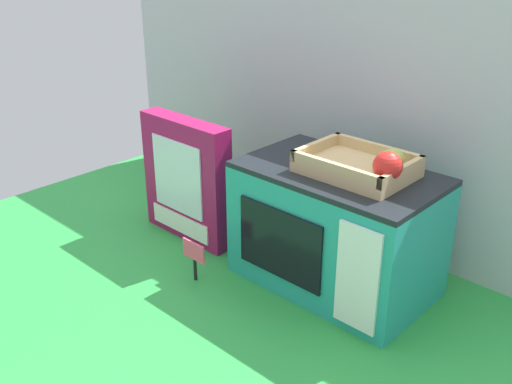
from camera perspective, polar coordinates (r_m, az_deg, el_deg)
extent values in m
plane|color=green|center=(1.44, 1.36, -7.28)|extent=(1.70, 1.70, 0.00)
cube|color=#B7BABF|center=(1.51, 8.79, 7.55)|extent=(1.61, 0.03, 0.65)
cube|color=teal|center=(1.33, 7.76, -3.74)|extent=(0.43, 0.26, 0.27)
cube|color=black|center=(1.27, 8.12, 1.85)|extent=(0.43, 0.26, 0.01)
cube|color=black|center=(1.26, 2.29, -5.08)|extent=(0.23, 0.01, 0.16)
cube|color=white|center=(1.16, 9.81, -8.31)|extent=(0.10, 0.01, 0.22)
cube|color=tan|center=(1.25, 9.72, 2.23)|extent=(0.22, 0.17, 0.02)
cube|color=tan|center=(1.18, 7.68, 2.24)|extent=(0.22, 0.01, 0.02)
cube|color=tan|center=(1.30, 11.72, 4.09)|extent=(0.22, 0.01, 0.02)
cube|color=tan|center=(1.30, 5.90, 4.40)|extent=(0.01, 0.17, 0.02)
cube|color=tan|center=(1.19, 14.04, 1.91)|extent=(0.01, 0.17, 0.02)
ellipsoid|color=#9EC647|center=(1.21, 12.88, 2.97)|extent=(0.05, 0.08, 0.05)
sphere|color=red|center=(1.16, 12.68, 2.48)|extent=(0.06, 0.06, 0.06)
cube|color=#99144C|center=(1.52, -6.76, 1.23)|extent=(0.28, 0.06, 0.32)
cube|color=silver|center=(1.50, -7.67, 1.46)|extent=(0.18, 0.00, 0.19)
cube|color=white|center=(1.55, -7.40, -3.03)|extent=(0.21, 0.00, 0.05)
cylinder|color=black|center=(1.38, -5.93, -7.49)|extent=(0.01, 0.01, 0.06)
cube|color=#F44C6B|center=(1.35, -6.08, -5.72)|extent=(0.07, 0.00, 0.05)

